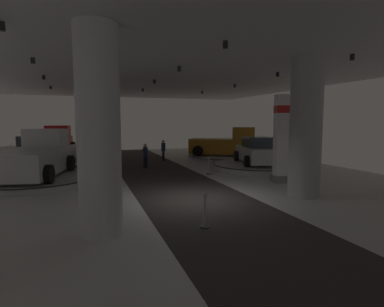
{
  "coord_description": "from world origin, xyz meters",
  "views": [
    {
      "loc": [
        -4.02,
        -11.1,
        3.03
      ],
      "look_at": [
        1.07,
        3.59,
        1.4
      ],
      "focal_mm": 28.98,
      "sensor_mm": 36.0,
      "label": 1
    }
  ],
  "objects_px": {
    "display_platform_far_right": "(223,157)",
    "display_platform_mid_right": "(257,166)",
    "brand_sign_pylon": "(286,138)",
    "display_platform_deep_left": "(55,155)",
    "pickup_truck_far_right": "(227,144)",
    "column_right": "(306,128)",
    "display_car_mid_right": "(257,152)",
    "pickup_truck_mid_left": "(38,157)",
    "column_left": "(99,132)",
    "visitor_walking_far": "(145,154)",
    "pickup_truck_deep_left": "(55,142)",
    "visitor_walking_near": "(163,149)",
    "display_platform_mid_left": "(37,179)",
    "display_platform_far_left": "(40,164)",
    "display_car_far_left": "(39,150)"
  },
  "relations": [
    {
      "from": "display_platform_far_right",
      "to": "display_platform_mid_right",
      "type": "bearing_deg",
      "value": -93.71
    },
    {
      "from": "brand_sign_pylon",
      "to": "display_platform_deep_left",
      "type": "height_order",
      "value": "brand_sign_pylon"
    },
    {
      "from": "pickup_truck_far_right",
      "to": "display_platform_mid_right",
      "type": "xyz_separation_m",
      "value": [
        -0.66,
        -5.81,
        -0.98
      ]
    },
    {
      "from": "column_right",
      "to": "pickup_truck_far_right",
      "type": "bearing_deg",
      "value": 78.34
    },
    {
      "from": "brand_sign_pylon",
      "to": "display_platform_far_right",
      "type": "height_order",
      "value": "brand_sign_pylon"
    },
    {
      "from": "display_car_mid_right",
      "to": "pickup_truck_mid_left",
      "type": "bearing_deg",
      "value": 179.91
    },
    {
      "from": "column_left",
      "to": "pickup_truck_far_right",
      "type": "bearing_deg",
      "value": 53.74
    },
    {
      "from": "column_right",
      "to": "brand_sign_pylon",
      "type": "distance_m",
      "value": 3.0
    },
    {
      "from": "display_platform_deep_left",
      "to": "display_platform_mid_right",
      "type": "xyz_separation_m",
      "value": [
        12.64,
        -10.86,
        0.0
      ]
    },
    {
      "from": "visitor_walking_far",
      "to": "pickup_truck_deep_left",
      "type": "bearing_deg",
      "value": 125.39
    },
    {
      "from": "column_left",
      "to": "visitor_walking_near",
      "type": "distance_m",
      "value": 15.68
    },
    {
      "from": "display_platform_mid_right",
      "to": "column_right",
      "type": "bearing_deg",
      "value": -105.86
    },
    {
      "from": "brand_sign_pylon",
      "to": "visitor_walking_near",
      "type": "bearing_deg",
      "value": 109.91
    },
    {
      "from": "display_platform_mid_left",
      "to": "display_platform_mid_right",
      "type": "bearing_deg",
      "value": 1.48
    },
    {
      "from": "column_right",
      "to": "display_platform_far_right",
      "type": "height_order",
      "value": "column_right"
    },
    {
      "from": "display_platform_far_right",
      "to": "pickup_truck_far_right",
      "type": "relative_size",
      "value": 1.01
    },
    {
      "from": "visitor_walking_far",
      "to": "column_left",
      "type": "bearing_deg",
      "value": -106.29
    },
    {
      "from": "display_platform_deep_left",
      "to": "visitor_walking_far",
      "type": "relative_size",
      "value": 3.57
    },
    {
      "from": "display_platform_mid_right",
      "to": "display_platform_far_left",
      "type": "distance_m",
      "value": 14.12
    },
    {
      "from": "pickup_truck_mid_left",
      "to": "visitor_walking_far",
      "type": "height_order",
      "value": "pickup_truck_mid_left"
    },
    {
      "from": "pickup_truck_mid_left",
      "to": "display_car_mid_right",
      "type": "bearing_deg",
      "value": -0.09
    },
    {
      "from": "pickup_truck_deep_left",
      "to": "display_platform_far_right",
      "type": "bearing_deg",
      "value": -21.84
    },
    {
      "from": "pickup_truck_far_right",
      "to": "display_car_mid_right",
      "type": "distance_m",
      "value": 5.88
    },
    {
      "from": "pickup_truck_mid_left",
      "to": "display_platform_far_right",
      "type": "bearing_deg",
      "value": 24.91
    },
    {
      "from": "display_platform_deep_left",
      "to": "visitor_walking_near",
      "type": "height_order",
      "value": "visitor_walking_near"
    },
    {
      "from": "display_platform_mid_left",
      "to": "display_car_far_left",
      "type": "relative_size",
      "value": 1.27
    },
    {
      "from": "pickup_truck_far_right",
      "to": "column_left",
      "type": "bearing_deg",
      "value": -126.26
    },
    {
      "from": "pickup_truck_deep_left",
      "to": "display_platform_far_left",
      "type": "bearing_deg",
      "value": -94.7
    },
    {
      "from": "column_left",
      "to": "display_platform_mid_left",
      "type": "xyz_separation_m",
      "value": [
        -2.67,
        8.26,
        -2.58
      ]
    },
    {
      "from": "display_platform_mid_left",
      "to": "visitor_walking_near",
      "type": "bearing_deg",
      "value": 38.59
    },
    {
      "from": "display_platform_mid_right",
      "to": "display_platform_far_right",
      "type": "bearing_deg",
      "value": 86.29
    },
    {
      "from": "display_platform_far_right",
      "to": "display_platform_deep_left",
      "type": "bearing_deg",
      "value": 159.43
    },
    {
      "from": "visitor_walking_far",
      "to": "display_platform_far_right",
      "type": "bearing_deg",
      "value": 25.03
    },
    {
      "from": "pickup_truck_far_right",
      "to": "display_platform_mid_right",
      "type": "height_order",
      "value": "pickup_truck_far_right"
    },
    {
      "from": "column_left",
      "to": "display_platform_deep_left",
      "type": "xyz_separation_m",
      "value": [
        -2.75,
        19.45,
        -2.56
      ]
    },
    {
      "from": "display_platform_mid_left",
      "to": "display_platform_far_right",
      "type": "bearing_deg",
      "value": 25.94
    },
    {
      "from": "display_platform_deep_left",
      "to": "display_car_far_left",
      "type": "distance_m",
      "value": 5.66
    },
    {
      "from": "display_platform_far_right",
      "to": "display_car_far_left",
      "type": "relative_size",
      "value": 1.27
    },
    {
      "from": "display_platform_mid_right",
      "to": "display_car_far_left",
      "type": "height_order",
      "value": "display_car_far_left"
    },
    {
      "from": "display_car_far_left",
      "to": "visitor_walking_near",
      "type": "relative_size",
      "value": 2.82
    },
    {
      "from": "display_car_mid_right",
      "to": "display_platform_mid_left",
      "type": "distance_m",
      "value": 12.59
    },
    {
      "from": "column_right",
      "to": "display_platform_mid_right",
      "type": "relative_size",
      "value": 1.0
    },
    {
      "from": "display_platform_mid_left",
      "to": "pickup_truck_mid_left",
      "type": "bearing_deg",
      "value": 78.36
    },
    {
      "from": "pickup_truck_mid_left",
      "to": "visitor_walking_near",
      "type": "bearing_deg",
      "value": 37.41
    },
    {
      "from": "display_platform_far_right",
      "to": "column_right",
      "type": "bearing_deg",
      "value": -100.33
    },
    {
      "from": "display_platform_mid_right",
      "to": "display_platform_deep_left",
      "type": "bearing_deg",
      "value": 139.33
    },
    {
      "from": "column_right",
      "to": "display_car_mid_right",
      "type": "distance_m",
      "value": 7.32
    },
    {
      "from": "display_platform_mid_left",
      "to": "visitor_walking_near",
      "type": "relative_size",
      "value": 3.57
    },
    {
      "from": "column_right",
      "to": "display_platform_deep_left",
      "type": "distance_m",
      "value": 20.88
    },
    {
      "from": "display_platform_mid_right",
      "to": "brand_sign_pylon",
      "type": "bearing_deg",
      "value": -101.92
    }
  ]
}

